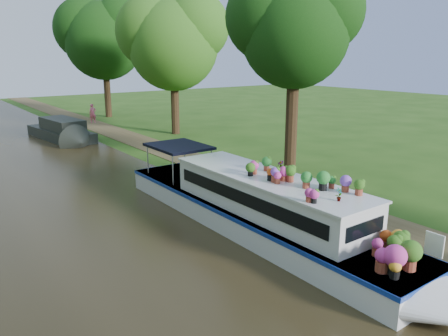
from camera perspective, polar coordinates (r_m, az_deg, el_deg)
ground at (r=16.44m, az=6.41°, el=-4.51°), size 100.00×100.00×0.00m
canal_water at (r=13.38m, az=-13.21°, el=-9.33°), size 10.00×100.00×0.02m
towpath at (r=17.23m, az=9.36°, el=-3.66°), size 2.20×100.00×0.03m
plant_boat at (r=13.22m, az=5.61°, el=-5.37°), size 2.29×13.52×2.26m
tree_near_overhang at (r=20.42m, az=9.12°, el=17.91°), size 5.52×5.28×8.99m
tree_near_mid at (r=30.48m, az=-6.76°, el=16.51°), size 6.90×6.60×9.40m
tree_near_far at (r=40.25m, az=-15.53°, el=16.47°), size 7.59×7.26×10.30m
second_boat at (r=30.08m, az=-20.34°, el=4.50°), size 2.74×7.36×1.39m
pedestrian_pink at (r=36.87m, az=-16.77°, el=6.84°), size 0.60×0.43×1.52m
verge_plant at (r=16.29m, az=6.56°, el=-3.93°), size 0.43×0.39×0.41m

